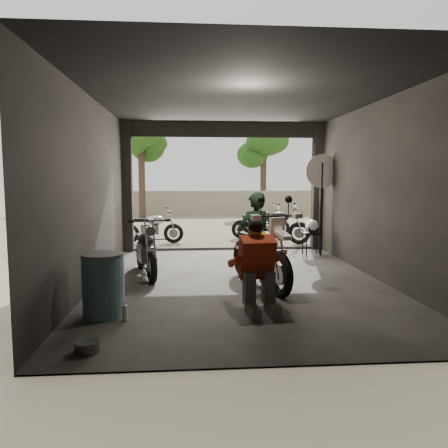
{
  "coord_description": "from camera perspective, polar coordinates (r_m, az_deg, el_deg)",
  "views": [
    {
      "loc": [
        -0.86,
        -7.52,
        1.85
      ],
      "look_at": [
        -0.22,
        0.6,
        0.98
      ],
      "focal_mm": 35.0,
      "sensor_mm": 36.0,
      "label": 1
    }
  ],
  "objects": [
    {
      "name": "ground",
      "position": [
        7.79,
        1.96,
        -7.63
      ],
      "size": [
        80.0,
        80.0,
        0.0
      ],
      "primitive_type": "plane",
      "color": "#7A6D56",
      "rests_on": "ground"
    },
    {
      "name": "garage",
      "position": [
        8.13,
        1.56,
        2.08
      ],
      "size": [
        7.0,
        7.13,
        3.2
      ],
      "color": "#2D2B28",
      "rests_on": "ground"
    },
    {
      "name": "boundary_wall",
      "position": [
        21.57,
        -2.24,
        2.78
      ],
      "size": [
        18.0,
        0.3,
        1.2
      ],
      "primitive_type": "cube",
      "color": "gray",
      "rests_on": "ground"
    },
    {
      "name": "tree_left",
      "position": [
        20.24,
        -10.81,
        12.05
      ],
      "size": [
        2.2,
        2.2,
        5.6
      ],
      "color": "#382B1E",
      "rests_on": "ground"
    },
    {
      "name": "tree_right",
      "position": [
        21.89,
        5.2,
        10.55
      ],
      "size": [
        2.2,
        2.2,
        5.0
      ],
      "color": "#382B1E",
      "rests_on": "ground"
    },
    {
      "name": "main_bike",
      "position": [
        7.36,
        4.7,
        -3.3
      ],
      "size": [
        1.29,
        2.08,
        1.29
      ],
      "primitive_type": null,
      "rotation": [
        0.0,
        0.0,
        0.27
      ],
      "color": "white",
      "rests_on": "ground"
    },
    {
      "name": "left_bike",
      "position": [
        8.29,
        -10.2,
        -2.95
      ],
      "size": [
        1.07,
        1.76,
        1.11
      ],
      "primitive_type": null,
      "rotation": [
        0.0,
        0.0,
        0.25
      ],
      "color": "black",
      "rests_on": "ground"
    },
    {
      "name": "outside_bike_a",
      "position": [
        12.39,
        -9.47,
        -0.12
      ],
      "size": [
        1.56,
        0.66,
        1.05
      ],
      "primitive_type": null,
      "rotation": [
        0.0,
        0.0,
        1.56
      ],
      "color": "black",
      "rests_on": "ground"
    },
    {
      "name": "outside_bike_b",
      "position": [
        13.35,
        4.86,
        0.45
      ],
      "size": [
        1.64,
        0.79,
        1.08
      ],
      "primitive_type": null,
      "rotation": [
        0.0,
        0.0,
        1.66
      ],
      "color": "#400F1C",
      "rests_on": "ground"
    },
    {
      "name": "outside_bike_c",
      "position": [
        12.14,
        6.55,
        0.14
      ],
      "size": [
        1.84,
        0.94,
        1.19
      ],
      "primitive_type": null,
      "rotation": [
        0.0,
        0.0,
        1.44
      ],
      "color": "black",
      "rests_on": "ground"
    },
    {
      "name": "rider",
      "position": [
        7.54,
        4.08,
        -1.9
      ],
      "size": [
        0.68,
        0.56,
        1.6
      ],
      "primitive_type": "imported",
      "rotation": [
        0.0,
        0.0,
        3.48
      ],
      "color": "black",
      "rests_on": "ground"
    },
    {
      "name": "mechanic",
      "position": [
        5.94,
        4.59,
        -5.9
      ],
      "size": [
        0.71,
        0.91,
        1.23
      ],
      "primitive_type": null,
      "rotation": [
        0.0,
        0.0,
        0.11
      ],
      "color": "#C23B19",
      "rests_on": "ground"
    },
    {
      "name": "stool",
      "position": [
        10.46,
        11.39,
        -1.52
      ],
      "size": [
        0.4,
        0.4,
        0.56
      ],
      "rotation": [
        0.0,
        0.0,
        0.12
      ],
      "color": "black",
      "rests_on": "ground"
    },
    {
      "name": "helmet",
      "position": [
        10.48,
        11.42,
        -0.28
      ],
      "size": [
        0.4,
        0.41,
        0.3
      ],
      "primitive_type": "ellipsoid",
      "rotation": [
        0.0,
        0.0,
        0.33
      ],
      "color": "white",
      "rests_on": "stool"
    },
    {
      "name": "oil_drum",
      "position": [
        6.01,
        -15.47,
        -7.81
      ],
      "size": [
        0.55,
        0.55,
        0.85
      ],
      "primitive_type": "cylinder",
      "rotation": [
        0.0,
        0.0,
        -0.01
      ],
      "color": "#447072",
      "rests_on": "ground"
    },
    {
      "name": "sign_post",
      "position": [
        10.56,
        12.64,
        4.68
      ],
      "size": [
        0.8,
        0.08,
        2.39
      ],
      "rotation": [
        0.0,
        0.0,
        -0.13
      ],
      "color": "black",
      "rests_on": "ground"
    }
  ]
}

